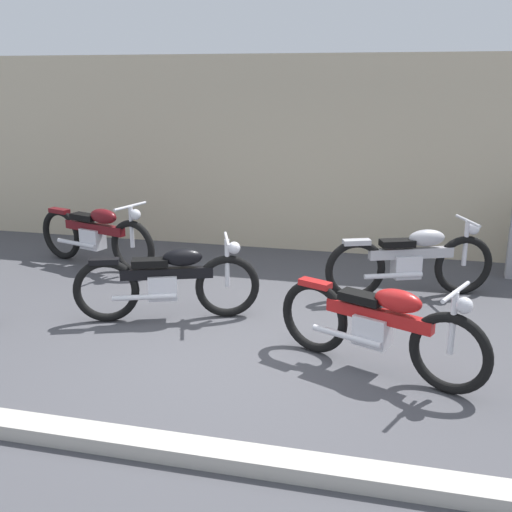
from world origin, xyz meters
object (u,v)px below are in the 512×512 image
object	(u,v)px
motorcycle_maroon	(96,235)
motorcycle_red	(379,326)
motorcycle_black	(169,281)
motorcycle_silver	(412,261)

from	to	relation	value
motorcycle_maroon	motorcycle_red	bearing A→B (deg)	-12.66
motorcycle_black	motorcycle_maroon	xyz separation A→B (m)	(-1.76, 1.65, 0.02)
motorcycle_black	motorcycle_red	size ratio (longest dim) A/B	1.01
motorcycle_maroon	motorcycle_black	bearing A→B (deg)	-25.49
motorcycle_black	motorcycle_red	world-z (taller)	motorcycle_red
motorcycle_maroon	motorcycle_silver	bearing A→B (deg)	14.41
motorcycle_black	motorcycle_silver	xyz separation A→B (m)	(2.65, 1.40, 0.02)
motorcycle_silver	motorcycle_maroon	xyz separation A→B (m)	(-4.41, 0.25, 0.01)
motorcycle_black	motorcycle_maroon	bearing A→B (deg)	116.90
motorcycle_red	motorcycle_maroon	xyz separation A→B (m)	(-4.12, 2.41, 0.02)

